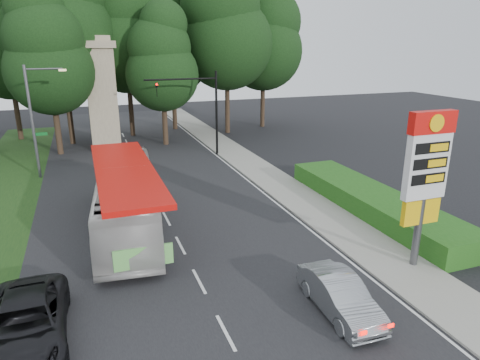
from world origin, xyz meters
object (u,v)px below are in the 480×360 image
object	(u,v)px
traffic_signal_mast	(201,102)
transit_bus	(127,199)
suv_charcoal	(26,324)
sedan_silver	(340,295)
streetlight_signs	(35,117)
gas_station_pylon	(426,169)
monument	(102,93)

from	to	relation	value
traffic_signal_mast	transit_bus	world-z (taller)	traffic_signal_mast
traffic_signal_mast	suv_charcoal	bearing A→B (deg)	-118.63
sedan_silver	streetlight_signs	bearing A→B (deg)	119.29
gas_station_pylon	transit_bus	size ratio (longest dim) A/B	0.57
streetlight_signs	traffic_signal_mast	bearing A→B (deg)	8.92
streetlight_signs	suv_charcoal	bearing A→B (deg)	-87.72
streetlight_signs	transit_bus	bearing A→B (deg)	-66.97
monument	sedan_silver	world-z (taller)	monument
traffic_signal_mast	suv_charcoal	distance (m)	25.10
transit_bus	sedan_silver	bearing A→B (deg)	-52.62
monument	sedan_silver	size ratio (longest dim) A/B	2.39
gas_station_pylon	sedan_silver	xyz separation A→B (m)	(-4.94, -1.77, -3.76)
streetlight_signs	monument	world-z (taller)	monument
traffic_signal_mast	transit_bus	bearing A→B (deg)	-119.89
suv_charcoal	transit_bus	bearing A→B (deg)	63.28
monument	gas_station_pylon	bearing A→B (deg)	-68.20
traffic_signal_mast	sedan_silver	world-z (taller)	traffic_signal_mast
gas_station_pylon	streetlight_signs	size ratio (longest dim) A/B	0.86
monument	transit_bus	size ratio (longest dim) A/B	0.84
streetlight_signs	sedan_silver	world-z (taller)	streetlight_signs
transit_bus	suv_charcoal	world-z (taller)	transit_bus
traffic_signal_mast	streetlight_signs	xyz separation A→B (m)	(-12.67, -1.99, -0.23)
transit_bus	sedan_silver	size ratio (longest dim) A/B	2.85
traffic_signal_mast	sedan_silver	distance (m)	24.15
streetlight_signs	suv_charcoal	distance (m)	20.13
suv_charcoal	streetlight_signs	bearing A→B (deg)	92.06
streetlight_signs	transit_bus	distance (m)	12.83
traffic_signal_mast	streetlight_signs	world-z (taller)	streetlight_signs
traffic_signal_mast	sedan_silver	size ratio (longest dim) A/B	1.71
sedan_silver	suv_charcoal	world-z (taller)	suv_charcoal
gas_station_pylon	traffic_signal_mast	size ratio (longest dim) A/B	0.95
traffic_signal_mast	suv_charcoal	xyz separation A→B (m)	(-11.88, -21.76, -3.92)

